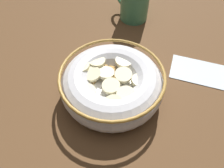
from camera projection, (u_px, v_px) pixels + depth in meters
ground_plane at (112, 96)px, 43.29cm from camera, size 129.61×129.61×2.00cm
cereal_bowl at (112, 83)px, 39.92cm from camera, size 19.77×19.77×6.06cm
coffee_mug at (134, 1)px, 54.58cm from camera, size 10.66×7.48×9.94cm
folded_napkin at (199, 72)px, 45.88cm from camera, size 14.17×12.03×0.30cm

